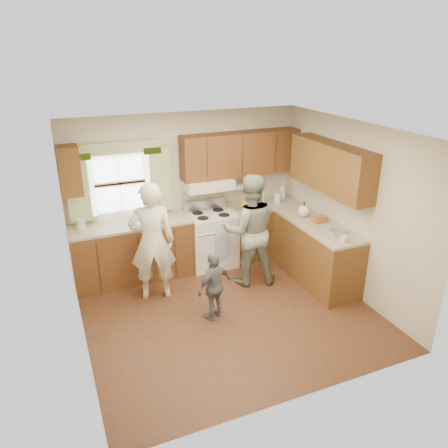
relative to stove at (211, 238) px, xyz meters
name	(u,v)px	position (x,y,z in m)	size (l,w,h in m)	color
room	(229,229)	(-0.30, -1.44, 0.78)	(3.80, 3.80, 3.80)	#482816
kitchen_fixtures	(237,222)	(0.31, -0.36, 0.37)	(3.80, 2.25, 2.15)	#421E0E
stove	(211,238)	(0.00, 0.00, 0.00)	(0.76, 0.67, 1.07)	silver
woman_left	(152,242)	(-1.12, -0.64, 0.41)	(0.64, 0.42, 1.75)	silver
woman_right	(250,230)	(0.33, -0.77, 0.40)	(0.84, 0.66, 1.73)	#29442B
child	(214,286)	(-0.52, -1.48, 0.01)	(0.56, 0.23, 0.96)	slate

